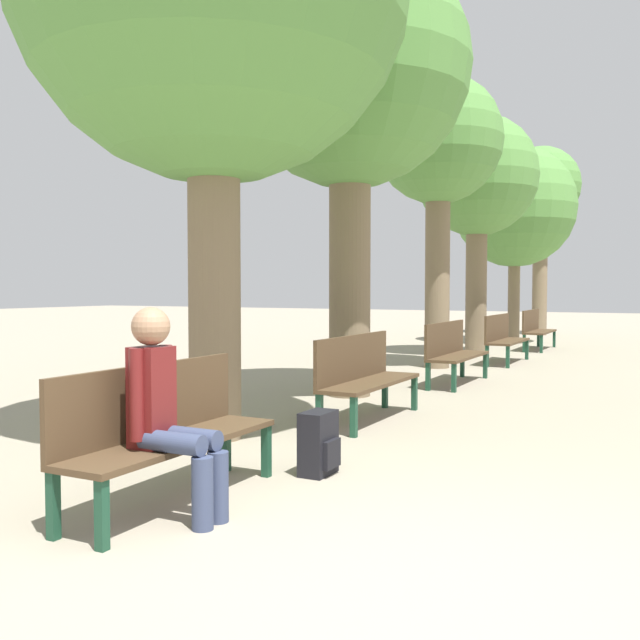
{
  "coord_description": "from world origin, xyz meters",
  "views": [
    {
      "loc": [
        1.12,
        -3.12,
        1.43
      ],
      "look_at": [
        -2.98,
        4.84,
        1.02
      ],
      "focal_mm": 40.0,
      "sensor_mm": 36.0,
      "label": 1
    }
  ],
  "objects_px": {
    "tree_row_3": "(477,179)",
    "backpack": "(319,444)",
    "tree_row_4": "(515,207)",
    "tree_row_5": "(541,190)",
    "bench_row_0": "(163,424)",
    "bench_row_3": "(503,336)",
    "bench_row_1": "(363,372)",
    "bench_row_4": "(536,327)",
    "bench_row_2": "(452,349)",
    "tree_row_2": "(438,146)",
    "person_seated": "(166,408)",
    "tree_row_1": "(350,73)"
  },
  "relations": [
    {
      "from": "bench_row_2",
      "to": "bench_row_1",
      "type": "bearing_deg",
      "value": -90.0
    },
    {
      "from": "person_seated",
      "to": "tree_row_1",
      "type": "bearing_deg",
      "value": 102.27
    },
    {
      "from": "bench_row_3",
      "to": "tree_row_1",
      "type": "relative_size",
      "value": 0.31
    },
    {
      "from": "bench_row_1",
      "to": "tree_row_1",
      "type": "xyz_separation_m",
      "value": [
        -0.86,
        1.53,
        3.69
      ]
    },
    {
      "from": "tree_row_3",
      "to": "person_seated",
      "type": "xyz_separation_m",
      "value": [
        1.1,
        -11.39,
        -3.01
      ]
    },
    {
      "from": "bench_row_1",
      "to": "tree_row_4",
      "type": "height_order",
      "value": "tree_row_4"
    },
    {
      "from": "bench_row_3",
      "to": "tree_row_2",
      "type": "bearing_deg",
      "value": -122.74
    },
    {
      "from": "backpack",
      "to": "bench_row_3",
      "type": "bearing_deg",
      "value": 93.96
    },
    {
      "from": "tree_row_2",
      "to": "tree_row_5",
      "type": "bearing_deg",
      "value": 90.0
    },
    {
      "from": "bench_row_2",
      "to": "tree_row_3",
      "type": "bearing_deg",
      "value": 100.69
    },
    {
      "from": "tree_row_4",
      "to": "tree_row_5",
      "type": "xyz_separation_m",
      "value": [
        0.0,
        3.6,
        0.87
      ]
    },
    {
      "from": "tree_row_5",
      "to": "person_seated",
      "type": "relative_size",
      "value": 4.32
    },
    {
      "from": "bench_row_2",
      "to": "bench_row_0",
      "type": "bearing_deg",
      "value": -90.0
    },
    {
      "from": "backpack",
      "to": "tree_row_1",
      "type": "bearing_deg",
      "value": 111.54
    },
    {
      "from": "person_seated",
      "to": "backpack",
      "type": "bearing_deg",
      "value": 74.62
    },
    {
      "from": "bench_row_3",
      "to": "tree_row_4",
      "type": "relative_size",
      "value": 0.36
    },
    {
      "from": "tree_row_3",
      "to": "tree_row_5",
      "type": "height_order",
      "value": "tree_row_5"
    },
    {
      "from": "bench_row_0",
      "to": "tree_row_5",
      "type": "relative_size",
      "value": 0.32
    },
    {
      "from": "bench_row_3",
      "to": "tree_row_3",
      "type": "height_order",
      "value": "tree_row_3"
    },
    {
      "from": "tree_row_4",
      "to": "backpack",
      "type": "relative_size",
      "value": 10.39
    },
    {
      "from": "bench_row_3",
      "to": "backpack",
      "type": "height_order",
      "value": "bench_row_3"
    },
    {
      "from": "bench_row_0",
      "to": "tree_row_1",
      "type": "distance_m",
      "value": 6.13
    },
    {
      "from": "tree_row_2",
      "to": "backpack",
      "type": "xyz_separation_m",
      "value": [
        1.47,
        -7.43,
        -3.68
      ]
    },
    {
      "from": "bench_row_1",
      "to": "tree_row_2",
      "type": "height_order",
      "value": "tree_row_2"
    },
    {
      "from": "tree_row_3",
      "to": "bench_row_3",
      "type": "bearing_deg",
      "value": -56.1
    },
    {
      "from": "person_seated",
      "to": "backpack",
      "type": "height_order",
      "value": "person_seated"
    },
    {
      "from": "bench_row_1",
      "to": "tree_row_3",
      "type": "distance_m",
      "value": 8.52
    },
    {
      "from": "bench_row_0",
      "to": "tree_row_4",
      "type": "xyz_separation_m",
      "value": [
        -0.86,
        14.84,
        2.96
      ]
    },
    {
      "from": "tree_row_2",
      "to": "tree_row_4",
      "type": "distance_m",
      "value": 6.34
    },
    {
      "from": "bench_row_2",
      "to": "tree_row_2",
      "type": "relative_size",
      "value": 0.35
    },
    {
      "from": "tree_row_3",
      "to": "tree_row_4",
      "type": "height_order",
      "value": "tree_row_3"
    },
    {
      "from": "bench_row_2",
      "to": "bench_row_3",
      "type": "distance_m",
      "value": 3.29
    },
    {
      "from": "bench_row_0",
      "to": "tree_row_2",
      "type": "relative_size",
      "value": 0.35
    },
    {
      "from": "tree_row_5",
      "to": "tree_row_3",
      "type": "bearing_deg",
      "value": -90.0
    },
    {
      "from": "tree_row_1",
      "to": "tree_row_5",
      "type": "distance_m",
      "value": 13.63
    },
    {
      "from": "tree_row_3",
      "to": "backpack",
      "type": "xyz_separation_m",
      "value": [
        1.47,
        -10.05,
        -3.46
      ]
    },
    {
      "from": "tree_row_1",
      "to": "tree_row_3",
      "type": "height_order",
      "value": "tree_row_1"
    },
    {
      "from": "person_seated",
      "to": "bench_row_0",
      "type": "bearing_deg",
      "value": 133.71
    },
    {
      "from": "tree_row_4",
      "to": "tree_row_5",
      "type": "bearing_deg",
      "value": 90.0
    },
    {
      "from": "bench_row_0",
      "to": "tree_row_4",
      "type": "relative_size",
      "value": 0.36
    },
    {
      "from": "backpack",
      "to": "tree_row_5",
      "type": "bearing_deg",
      "value": 94.84
    },
    {
      "from": "bench_row_0",
      "to": "bench_row_3",
      "type": "height_order",
      "value": "same"
    },
    {
      "from": "bench_row_1",
      "to": "bench_row_4",
      "type": "distance_m",
      "value": 9.86
    },
    {
      "from": "tree_row_4",
      "to": "bench_row_0",
      "type": "bearing_deg",
      "value": -86.67
    },
    {
      "from": "bench_row_4",
      "to": "tree_row_4",
      "type": "relative_size",
      "value": 0.36
    },
    {
      "from": "person_seated",
      "to": "tree_row_2",
      "type": "bearing_deg",
      "value": 97.16
    },
    {
      "from": "tree_row_4",
      "to": "tree_row_5",
      "type": "height_order",
      "value": "tree_row_5"
    },
    {
      "from": "bench_row_0",
      "to": "bench_row_2",
      "type": "xyz_separation_m",
      "value": [
        0.0,
        6.57,
        0.0
      ]
    },
    {
      "from": "bench_row_1",
      "to": "tree_row_2",
      "type": "xyz_separation_m",
      "value": [
        -0.86,
        5.23,
        3.4
      ]
    },
    {
      "from": "tree_row_5",
      "to": "bench_row_2",
      "type": "bearing_deg",
      "value": -85.84
    }
  ]
}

